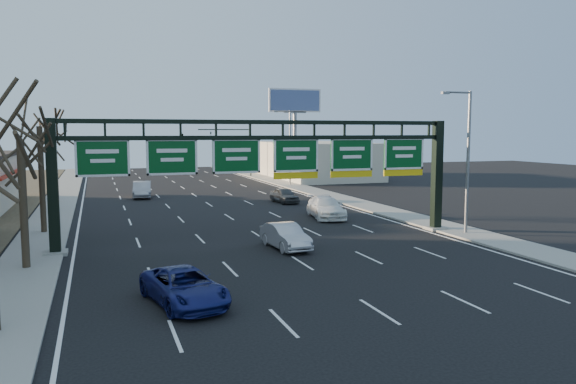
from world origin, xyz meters
name	(u,v)px	position (x,y,z in m)	size (l,w,h in m)	color
ground	(317,273)	(0.00, 0.00, 0.00)	(160.00, 160.00, 0.00)	black
sidewalk_left	(50,221)	(-12.80, 20.00, 0.06)	(3.00, 120.00, 0.12)	gray
sidewalk_right	(367,206)	(12.80, 20.00, 0.06)	(3.00, 120.00, 0.12)	gray
lane_markings	(223,213)	(0.00, 20.00, 0.01)	(21.60, 120.00, 0.01)	white
sign_gantry	(269,163)	(0.16, 8.00, 4.63)	(24.60, 1.20, 7.20)	black
building_right_distant	(316,160)	(20.00, 50.00, 2.50)	(12.00, 20.00, 5.00)	beige
tree_gantry	(19,118)	(-12.80, 5.00, 7.11)	(3.60, 3.60, 8.48)	black
tree_mid	(38,110)	(-12.80, 15.00, 7.85)	(3.60, 3.60, 9.24)	black
tree_far	(50,119)	(-12.80, 25.00, 7.48)	(3.60, 3.60, 8.86)	black
streetlight_near	(466,154)	(12.47, 6.00, 5.08)	(2.15, 0.22, 9.00)	slate
streetlight_far	(289,144)	(12.47, 40.00, 5.08)	(2.15, 0.22, 9.00)	slate
billboard_right	(295,112)	(15.00, 44.98, 9.06)	(7.00, 0.50, 12.00)	slate
traffic_signal_mast	(209,139)	(5.69, 55.00, 5.50)	(10.16, 0.54, 7.00)	black
car_blue_suv	(184,287)	(-6.54, -2.80, 0.67)	(2.24, 4.85, 1.35)	navy
car_silver_sedan	(285,236)	(0.33, 5.56, 0.70)	(1.48, 4.25, 1.40)	#B1B1B6
car_white_wagon	(326,208)	(6.85, 15.23, 0.78)	(2.19, 5.40, 1.57)	white
car_grey_far	(284,195)	(6.81, 24.93, 0.69)	(1.62, 4.03, 1.37)	#404345
car_silver_distant	(142,190)	(-5.26, 33.29, 0.80)	(1.69, 4.85, 1.60)	#9F9EA3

